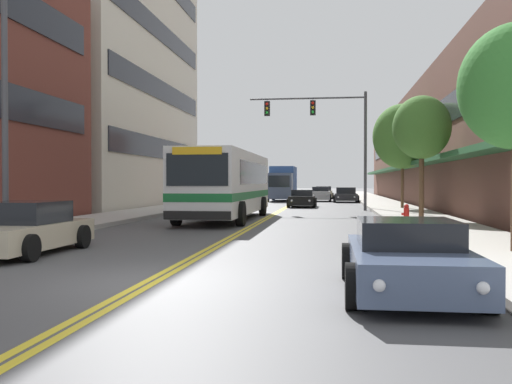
% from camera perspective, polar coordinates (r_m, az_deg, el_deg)
% --- Properties ---
extents(ground_plane, '(240.00, 240.00, 0.00)m').
position_cam_1_polar(ground_plane, '(46.71, 3.72, -1.17)').
color(ground_plane, '#4C4C4F').
extents(sidewalk_left, '(3.20, 106.00, 0.18)m').
position_cam_1_polar(sidewalk_left, '(47.71, -4.81, -1.02)').
color(sidewalk_left, '#B2ADA5').
rests_on(sidewalk_left, ground_plane).
extents(sidewalk_right, '(3.20, 106.00, 0.18)m').
position_cam_1_polar(sidewalk_right, '(46.77, 12.44, -1.08)').
color(sidewalk_right, '#B2ADA5').
rests_on(sidewalk_right, ground_plane).
extents(centre_line, '(0.34, 106.00, 0.01)m').
position_cam_1_polar(centre_line, '(46.71, 3.72, -1.17)').
color(centre_line, yellow).
rests_on(centre_line, ground_plane).
extents(office_tower_left, '(12.08, 21.62, 24.90)m').
position_cam_1_polar(office_tower_left, '(44.86, -17.00, 14.73)').
color(office_tower_left, beige).
rests_on(office_tower_left, ground_plane).
extents(storefront_row_right, '(9.10, 68.00, 8.71)m').
position_cam_1_polar(storefront_row_right, '(47.66, 19.47, 4.05)').
color(storefront_row_right, brown).
rests_on(storefront_row_right, ground_plane).
extents(city_bus, '(2.94, 11.87, 3.10)m').
position_cam_1_polar(city_bus, '(26.91, -2.92, 0.99)').
color(city_bus, silver).
rests_on(city_bus, ground_plane).
extents(car_red_parked_left_mid, '(2.18, 4.29, 1.33)m').
position_cam_1_polar(car_red_parked_left_mid, '(38.85, -3.46, -0.69)').
color(car_red_parked_left_mid, maroon).
rests_on(car_red_parked_left_mid, ground_plane).
extents(car_champagne_parked_left_far, '(2.16, 4.41, 1.28)m').
position_cam_1_polar(car_champagne_parked_left_far, '(15.11, -22.36, -3.51)').
color(car_champagne_parked_left_far, beige).
rests_on(car_champagne_parked_left_far, ground_plane).
extents(car_slate_blue_parked_right_foreground, '(2.00, 4.24, 1.15)m').
position_cam_1_polar(car_slate_blue_parked_right_foreground, '(9.34, 14.93, -6.44)').
color(car_slate_blue_parked_right_foreground, '#475675').
rests_on(car_slate_blue_parked_right_foreground, ground_plane).
extents(car_charcoal_parked_right_mid, '(2.19, 4.31, 1.30)m').
position_cam_1_polar(car_charcoal_parked_right_mid, '(50.80, 8.97, -0.34)').
color(car_charcoal_parked_right_mid, '#232328').
rests_on(car_charcoal_parked_right_mid, ground_plane).
extents(car_beige_moving_lead, '(2.13, 4.16, 1.32)m').
position_cam_1_polar(car_beige_moving_lead, '(61.56, 6.78, -0.09)').
color(car_beige_moving_lead, '#BCAD89').
rests_on(car_beige_moving_lead, ground_plane).
extents(car_black_moving_second, '(1.97, 4.40, 1.22)m').
position_cam_1_polar(car_black_moving_second, '(40.52, 4.65, -0.69)').
color(car_black_moving_second, black).
rests_on(car_black_moving_second, ground_plane).
extents(car_silver_moving_third, '(2.00, 4.17, 1.33)m').
position_cam_1_polar(car_silver_moving_third, '(52.87, 6.47, -0.24)').
color(car_silver_moving_third, '#B7B7BC').
rests_on(car_silver_moving_third, ground_plane).
extents(box_truck, '(2.56, 7.32, 3.25)m').
position_cam_1_polar(box_truck, '(54.09, 2.69, 0.87)').
color(box_truck, '#475675').
rests_on(box_truck, ground_plane).
extents(traffic_signal_mast, '(7.29, 0.38, 7.36)m').
position_cam_1_polar(traffic_signal_mast, '(35.98, 7.10, 6.57)').
color(traffic_signal_mast, '#47474C').
rests_on(traffic_signal_mast, ground_plane).
extents(street_lamp_left_near, '(2.42, 0.28, 8.93)m').
position_cam_1_polar(street_lamp_left_near, '(16.45, -22.93, 13.20)').
color(street_lamp_left_near, '#47474C').
rests_on(street_lamp_left_near, ground_plane).
extents(street_tree_right_mid, '(2.51, 2.51, 5.35)m').
position_cam_1_polar(street_tree_right_mid, '(26.00, 16.24, 6.19)').
color(street_tree_right_mid, brown).
rests_on(street_tree_right_mid, sidewalk_right).
extents(street_tree_right_far, '(3.65, 3.65, 6.42)m').
position_cam_1_polar(street_tree_right_far, '(36.44, 14.44, 5.41)').
color(street_tree_right_far, brown).
rests_on(street_tree_right_far, sidewalk_right).
extents(fire_hydrant, '(0.29, 0.21, 0.75)m').
position_cam_1_polar(fire_hydrant, '(22.29, 14.80, -2.14)').
color(fire_hydrant, red).
rests_on(fire_hydrant, sidewalk_right).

